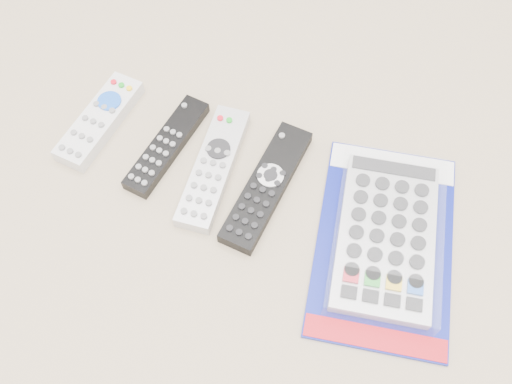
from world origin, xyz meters
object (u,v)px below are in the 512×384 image
(remote_small_grey, at_px, (100,120))
(jumbo_remote_packaged, at_px, (387,235))
(remote_large_black, at_px, (267,186))
(remote_slim_black, at_px, (167,146))
(remote_silver_dvd, at_px, (213,167))

(remote_small_grey, relative_size, jumbo_remote_packaged, 0.54)
(remote_small_grey, bearing_deg, remote_large_black, 1.82)
(remote_small_grey, bearing_deg, remote_slim_black, 3.37)
(remote_large_black, distance_m, jumbo_remote_packaged, 0.17)
(remote_silver_dvd, bearing_deg, remote_slim_black, 167.19)
(remote_small_grey, height_order, remote_slim_black, remote_small_grey)
(remote_small_grey, relative_size, remote_slim_black, 0.96)
(remote_slim_black, xyz_separation_m, jumbo_remote_packaged, (0.33, -0.04, 0.01))
(remote_slim_black, distance_m, remote_large_black, 0.16)
(remote_small_grey, distance_m, jumbo_remote_packaged, 0.44)
(remote_silver_dvd, relative_size, remote_large_black, 0.97)
(remote_slim_black, xyz_separation_m, remote_large_black, (0.16, -0.01, 0.00))
(remote_slim_black, bearing_deg, remote_large_black, 2.63)
(remote_large_black, height_order, jumbo_remote_packaged, jumbo_remote_packaged)
(remote_small_grey, height_order, remote_large_black, remote_small_grey)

